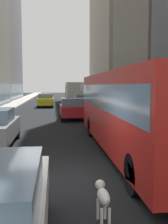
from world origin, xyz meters
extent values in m
plane|color=black|center=(0.00, 35.00, 0.00)|extent=(120.00, 120.00, 0.00)
cube|color=#9E9991|center=(-5.70, 35.00, 0.07)|extent=(2.40, 110.00, 0.15)
cube|color=#9E9991|center=(5.70, 35.00, 0.07)|extent=(2.40, 110.00, 0.15)
cube|color=slate|center=(-6.78, 43.99, 1.60)|extent=(0.08, 16.57, 2.40)
cube|color=slate|center=(7.83, 23.23, 1.60)|extent=(0.08, 12.92, 2.40)
cube|color=#B2A893|center=(11.90, 43.93, 14.99)|extent=(8.25, 22.20, 29.98)
cube|color=slate|center=(7.80, 43.93, 1.60)|extent=(0.08, 19.98, 2.40)
cube|color=red|center=(2.80, 3.03, 1.67)|extent=(2.55, 11.50, 2.75)
cube|color=slate|center=(2.80, 3.03, 2.17)|extent=(2.57, 11.04, 0.90)
cube|color=black|center=(2.80, 8.73, 0.55)|extent=(2.55, 0.16, 0.44)
cylinder|color=black|center=(1.67, 6.58, 0.50)|extent=(0.30, 1.00, 1.00)
cylinder|color=black|center=(3.92, 6.58, 0.50)|extent=(0.30, 1.00, 1.00)
cylinder|color=black|center=(1.67, -1.12, 0.50)|extent=(0.30, 1.00, 1.00)
cube|color=silver|center=(1.34, 8.18, 2.50)|extent=(0.08, 0.24, 0.40)
cube|color=red|center=(1.20, 13.97, 0.70)|extent=(1.84, 4.25, 0.75)
cube|color=slate|center=(1.20, 13.76, 1.35)|extent=(1.69, 1.91, 0.55)
cylinder|color=black|center=(0.39, 15.68, 0.32)|extent=(0.22, 0.64, 0.64)
cylinder|color=black|center=(2.01, 15.68, 0.32)|extent=(0.22, 0.64, 0.64)
cylinder|color=black|center=(0.39, 12.26, 0.32)|extent=(0.22, 0.64, 0.64)
cylinder|color=black|center=(2.01, 12.26, 0.32)|extent=(0.22, 0.64, 0.64)
cube|color=black|center=(2.80, 21.73, 0.70)|extent=(1.73, 4.79, 0.75)
cube|color=slate|center=(2.80, 21.49, 1.35)|extent=(1.59, 2.15, 0.55)
cylinder|color=black|center=(2.05, 23.71, 0.32)|extent=(0.22, 0.64, 0.64)
cylinder|color=black|center=(3.55, 23.71, 0.32)|extent=(0.22, 0.64, 0.64)
cylinder|color=black|center=(2.05, 19.75, 0.32)|extent=(0.22, 0.64, 0.64)
cylinder|color=black|center=(3.55, 19.75, 0.32)|extent=(0.22, 0.64, 0.64)
cube|color=yellow|center=(-1.20, 26.49, 0.70)|extent=(1.85, 4.29, 0.75)
cube|color=slate|center=(-1.20, 26.28, 1.35)|extent=(1.70, 1.93, 0.55)
cylinder|color=black|center=(-2.01, 28.22, 0.32)|extent=(0.22, 0.64, 0.64)
cylinder|color=black|center=(-0.39, 28.22, 0.32)|extent=(0.22, 0.64, 0.64)
cylinder|color=black|center=(-2.01, 24.76, 0.32)|extent=(0.22, 0.64, 0.64)
cylinder|color=black|center=(-0.39, 24.76, 0.32)|extent=(0.22, 0.64, 0.64)
cylinder|color=black|center=(-2.02, 6.33, 0.32)|extent=(0.22, 0.64, 0.64)
cylinder|color=black|center=(-2.02, 2.94, 0.32)|extent=(0.22, 0.64, 0.64)
cylinder|color=black|center=(-0.45, -1.84, 0.32)|extent=(0.22, 0.64, 0.64)
cube|color=#19519E|center=(2.80, 38.05, 1.50)|extent=(2.30, 2.00, 2.10)
cube|color=silver|center=(2.80, 34.30, 1.75)|extent=(2.30, 5.50, 2.60)
cylinder|color=black|center=(1.79, 38.05, 0.45)|extent=(0.28, 0.90, 0.90)
cylinder|color=black|center=(3.81, 38.05, 0.45)|extent=(0.28, 0.90, 0.90)
cylinder|color=black|center=(1.79, 32.55, 0.45)|extent=(0.28, 0.90, 0.90)
cylinder|color=black|center=(3.81, 32.55, 0.45)|extent=(0.28, 0.90, 0.90)
ellipsoid|color=white|center=(0.68, -2.44, 0.53)|extent=(0.22, 0.60, 0.26)
sphere|color=white|center=(0.68, -2.06, 0.62)|extent=(0.20, 0.20, 0.20)
sphere|color=black|center=(0.62, -2.04, 0.64)|extent=(0.07, 0.07, 0.07)
sphere|color=black|center=(0.74, -2.04, 0.64)|extent=(0.07, 0.07, 0.07)
cylinder|color=white|center=(0.68, -2.84, 0.58)|extent=(0.03, 0.16, 0.19)
cylinder|color=white|center=(0.61, -2.23, 0.20)|extent=(0.06, 0.06, 0.40)
cylinder|color=white|center=(0.75, -2.23, 0.20)|extent=(0.06, 0.06, 0.40)
cylinder|color=white|center=(0.61, -2.65, 0.20)|extent=(0.06, 0.06, 0.40)
cylinder|color=white|center=(0.75, -2.65, 0.20)|extent=(0.06, 0.06, 0.40)
sphere|color=black|center=(0.73, -2.34, 0.57)|extent=(0.04, 0.04, 0.04)
sphere|color=black|center=(0.62, -2.52, 0.55)|extent=(0.04, 0.04, 0.04)
sphere|color=black|center=(0.70, -2.62, 0.59)|extent=(0.04, 0.04, 0.04)
cylinder|color=#1E1E2D|center=(6.19, 9.89, 0.57)|extent=(0.28, 0.28, 0.85)
cylinder|color=#33598C|center=(6.19, 9.89, 1.31)|extent=(0.34, 0.34, 0.62)
sphere|color=tan|center=(6.19, 9.89, 1.73)|extent=(0.22, 0.22, 0.22)
cube|color=#59331E|center=(6.41, 9.89, 1.05)|extent=(0.12, 0.24, 0.20)
camera|label=1|loc=(-0.22, -7.34, 2.58)|focal=44.59mm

